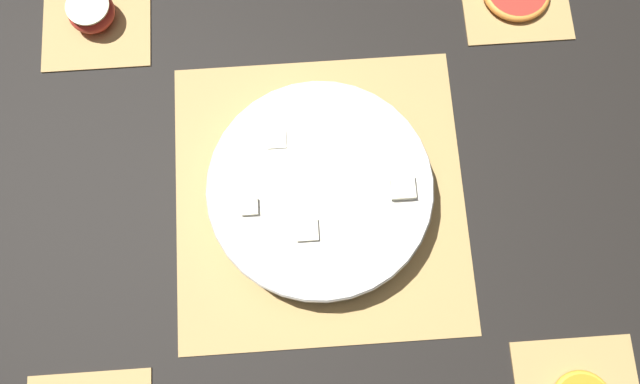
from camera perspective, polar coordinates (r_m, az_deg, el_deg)
ground_plane at (r=0.88m, az=0.00°, el=-0.44°), size 6.00×6.00×0.00m
bamboo_mat_center at (r=0.87m, az=0.00°, el=-0.39°), size 0.40×0.41×0.01m
coaster_mat_near_right at (r=1.03m, az=-19.75°, el=14.62°), size 0.16×0.16×0.01m
fruit_salad_bowl at (r=0.84m, az=0.00°, el=0.18°), size 0.30×0.30×0.07m
apple_half at (r=1.01m, az=-20.19°, el=15.22°), size 0.07×0.07×0.04m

